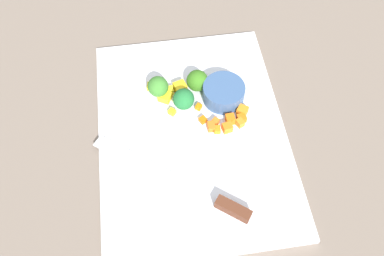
{
  "coord_description": "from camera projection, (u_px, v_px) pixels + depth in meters",
  "views": [
    {
      "loc": [
        0.38,
        -0.06,
        0.66
      ],
      "look_at": [
        0.0,
        0.0,
        0.02
      ],
      "focal_mm": 36.76,
      "sensor_mm": 36.0,
      "label": 1
    }
  ],
  "objects": [
    {
      "name": "carrot_dice_8",
      "position": [
        242.0,
        118.0,
        0.76
      ],
      "size": [
        0.02,
        0.02,
        0.01
      ],
      "primitive_type": "cube",
      "rotation": [
        0.0,
        0.0,
        1.7
      ],
      "color": "orange",
      "rests_on": "cutting_board"
    },
    {
      "name": "carrot_dice_2",
      "position": [
        215.0,
        122.0,
        0.76
      ],
      "size": [
        0.02,
        0.02,
        0.01
      ],
      "primitive_type": "cube",
      "rotation": [
        0.0,
        0.0,
        0.77
      ],
      "color": "orange",
      "rests_on": "cutting_board"
    },
    {
      "name": "carrot_dice_4",
      "position": [
        211.0,
        126.0,
        0.75
      ],
      "size": [
        0.02,
        0.01,
        0.01
      ],
      "primitive_type": "cube",
      "rotation": [
        0.0,
        0.0,
        1.58
      ],
      "color": "orange",
      "rests_on": "cutting_board"
    },
    {
      "name": "pepper_dice_1",
      "position": [
        165.0,
        97.0,
        0.78
      ],
      "size": [
        0.03,
        0.03,
        0.02
      ],
      "primitive_type": "cube",
      "rotation": [
        0.0,
        0.0,
        2.63
      ],
      "color": "yellow",
      "rests_on": "cutting_board"
    },
    {
      "name": "carrot_dice_3",
      "position": [
        217.0,
        130.0,
        0.75
      ],
      "size": [
        0.02,
        0.01,
        0.01
      ],
      "primitive_type": "cube",
      "rotation": [
        0.0,
        0.0,
        3.06
      ],
      "color": "orange",
      "rests_on": "cutting_board"
    },
    {
      "name": "carrot_dice_9",
      "position": [
        230.0,
        119.0,
        0.76
      ],
      "size": [
        0.02,
        0.02,
        0.02
      ],
      "primitive_type": "cube",
      "rotation": [
        0.0,
        0.0,
        1.6
      ],
      "color": "orange",
      "rests_on": "cutting_board"
    },
    {
      "name": "carrot_dice_0",
      "position": [
        199.0,
        107.0,
        0.78
      ],
      "size": [
        0.02,
        0.02,
        0.01
      ],
      "primitive_type": "cube",
      "rotation": [
        0.0,
        0.0,
        2.49
      ],
      "color": "orange",
      "rests_on": "cutting_board"
    },
    {
      "name": "pepper_dice_3",
      "position": [
        170.0,
        90.0,
        0.79
      ],
      "size": [
        0.02,
        0.02,
        0.01
      ],
      "primitive_type": "cube",
      "rotation": [
        0.0,
        0.0,
        1.65
      ],
      "color": "yellow",
      "rests_on": "cutting_board"
    },
    {
      "name": "cutting_board",
      "position": [
        192.0,
        132.0,
        0.76
      ],
      "size": [
        0.48,
        0.36,
        0.01
      ],
      "primitive_type": "cube",
      "color": "white",
      "rests_on": "ground_plane"
    },
    {
      "name": "carrot_dice_5",
      "position": [
        203.0,
        120.0,
        0.76
      ],
      "size": [
        0.02,
        0.02,
        0.01
      ],
      "primitive_type": "cube",
      "rotation": [
        0.0,
        0.0,
        2.07
      ],
      "color": "orange",
      "rests_on": "cutting_board"
    },
    {
      "name": "pepper_dice_4",
      "position": [
        151.0,
        86.0,
        0.8
      ],
      "size": [
        0.02,
        0.02,
        0.01
      ],
      "primitive_type": "cube",
      "rotation": [
        0.0,
        0.0,
        2.95
      ],
      "color": "yellow",
      "rests_on": "cutting_board"
    },
    {
      "name": "broccoli_floret_1",
      "position": [
        184.0,
        99.0,
        0.76
      ],
      "size": [
        0.04,
        0.04,
        0.05
      ],
      "color": "#95B454",
      "rests_on": "cutting_board"
    },
    {
      "name": "pepper_dice_0",
      "position": [
        180.0,
        88.0,
        0.79
      ],
      "size": [
        0.03,
        0.03,
        0.02
      ],
      "primitive_type": "cube",
      "rotation": [
        0.0,
        0.0,
        1.87
      ],
      "color": "yellow",
      "rests_on": "cutting_board"
    },
    {
      "name": "ground_plane",
      "position": [
        192.0,
        134.0,
        0.76
      ],
      "size": [
        4.0,
        4.0,
        0.0
      ],
      "primitive_type": "plane",
      "color": "#726358"
    },
    {
      "name": "carrot_dice_1",
      "position": [
        227.0,
        128.0,
        0.75
      ],
      "size": [
        0.02,
        0.02,
        0.02
      ],
      "primitive_type": "cube",
      "rotation": [
        0.0,
        0.0,
        1.77
      ],
      "color": "orange",
      "rests_on": "cutting_board"
    },
    {
      "name": "chef_knife",
      "position": [
        197.0,
        191.0,
        0.68
      ],
      "size": [
        0.21,
        0.26,
        0.02
      ],
      "rotation": [
        0.0,
        0.0,
        4.06
      ],
      "color": "silver",
      "rests_on": "cutting_board"
    },
    {
      "name": "prep_bowl",
      "position": [
        224.0,
        93.0,
        0.78
      ],
      "size": [
        0.08,
        0.08,
        0.04
      ],
      "primitive_type": "cylinder",
      "color": "#385684",
      "rests_on": "cutting_board"
    },
    {
      "name": "carrot_dice_7",
      "position": [
        242.0,
        111.0,
        0.77
      ],
      "size": [
        0.03,
        0.03,
        0.02
      ],
      "primitive_type": "cube",
      "rotation": [
        0.0,
        0.0,
        0.94
      ],
      "color": "orange",
      "rests_on": "cutting_board"
    },
    {
      "name": "pepper_dice_2",
      "position": [
        172.0,
        112.0,
        0.77
      ],
      "size": [
        0.02,
        0.02,
        0.01
      ],
      "primitive_type": "cube",
      "rotation": [
        0.0,
        0.0,
        2.44
      ],
      "color": "yellow",
      "rests_on": "cutting_board"
    },
    {
      "name": "broccoli_floret_2",
      "position": [
        158.0,
        87.0,
        0.78
      ],
      "size": [
        0.04,
        0.04,
        0.05
      ],
      "color": "#7FAC5E",
      "rests_on": "cutting_board"
    },
    {
      "name": "carrot_dice_6",
      "position": [
        240.0,
        124.0,
        0.75
      ],
      "size": [
        0.02,
        0.02,
        0.01
      ],
      "primitive_type": "cube",
      "rotation": [
        0.0,
        0.0,
        0.47
      ],
      "color": "orange",
      "rests_on": "cutting_board"
    },
    {
      "name": "broccoli_floret_0",
      "position": [
        197.0,
        81.0,
        0.79
      ],
      "size": [
        0.04,
        0.04,
        0.04
      ],
      "color": "#8BAF6D",
      "rests_on": "cutting_board"
    }
  ]
}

